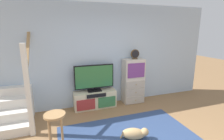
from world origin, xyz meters
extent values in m
cube|color=#A8BCD1|center=(0.00, 2.46, 1.35)|extent=(6.40, 0.12, 2.70)
cube|color=navy|center=(0.00, 0.60, 0.01)|extent=(2.60, 1.80, 0.01)
cube|color=beige|center=(-0.30, 2.20, 0.23)|extent=(1.10, 0.36, 0.46)
cube|color=maroon|center=(-0.58, 2.01, 0.19)|extent=(0.46, 0.02, 0.27)
cube|color=#337042|center=(-0.02, 2.01, 0.19)|extent=(0.46, 0.02, 0.27)
cube|color=black|center=(-0.30, 2.01, 0.40)|extent=(0.50, 0.02, 0.09)
cube|color=black|center=(-0.30, 2.22, 0.47)|extent=(0.36, 0.22, 0.02)
cylinder|color=black|center=(-0.30, 2.22, 0.51)|extent=(0.05, 0.05, 0.06)
cube|color=black|center=(-0.30, 2.22, 0.85)|extent=(1.03, 0.05, 0.62)
cube|color=#2D6B38|center=(-0.30, 2.19, 0.85)|extent=(0.98, 0.01, 0.57)
cube|color=beige|center=(0.81, 2.21, 0.63)|extent=(0.58, 0.34, 1.25)
cube|color=#ADA497|center=(0.81, 2.03, 0.11)|extent=(0.53, 0.02, 0.19)
sphere|color=olive|center=(0.81, 2.01, 0.11)|extent=(0.03, 0.03, 0.03)
cube|color=#ADA497|center=(0.81, 2.03, 0.34)|extent=(0.53, 0.02, 0.19)
sphere|color=olive|center=(0.81, 2.01, 0.34)|extent=(0.03, 0.03, 0.03)
cube|color=#ADA497|center=(0.81, 2.03, 0.57)|extent=(0.53, 0.02, 0.19)
sphere|color=olive|center=(0.81, 2.01, 0.57)|extent=(0.03, 0.03, 0.03)
cube|color=#70387F|center=(0.81, 2.03, 0.97)|extent=(0.49, 0.02, 0.39)
cube|color=#4C3823|center=(0.84, 2.19, 1.26)|extent=(0.15, 0.08, 0.02)
cylinder|color=brown|center=(0.84, 2.19, 1.40)|extent=(0.24, 0.04, 0.24)
cylinder|color=black|center=(0.84, 2.16, 1.40)|extent=(0.21, 0.01, 0.21)
cube|color=silver|center=(-2.25, 1.53, 0.10)|extent=(0.90, 0.26, 0.19)
cube|color=silver|center=(-2.25, 1.79, 0.19)|extent=(0.90, 0.26, 0.38)
cube|color=silver|center=(-2.25, 2.05, 0.29)|extent=(0.90, 0.26, 0.57)
cube|color=silver|center=(-2.25, 2.31, 0.38)|extent=(0.90, 0.26, 0.76)
cube|color=silver|center=(-2.25, 2.57, 0.47)|extent=(0.90, 0.26, 0.95)
cube|color=silver|center=(-1.75, 1.40, 0.90)|extent=(0.09, 0.09, 1.80)
cube|color=#9E7547|center=(-1.75, 2.05, 1.70)|extent=(0.06, 1.33, 0.99)
cylinder|color=#A37A4C|center=(-1.40, 0.60, 0.34)|extent=(0.04, 0.04, 0.69)
cylinder|color=#A37A4C|center=(-1.21, 0.60, 0.34)|extent=(0.04, 0.04, 0.69)
cylinder|color=#A37A4C|center=(-1.40, 0.79, 0.34)|extent=(0.04, 0.04, 0.69)
cylinder|color=#A37A4C|center=(-1.21, 0.79, 0.34)|extent=(0.04, 0.04, 0.69)
cylinder|color=#A37A4C|center=(-1.31, 0.69, 0.71)|extent=(0.34, 0.34, 0.03)
ellipsoid|color=tan|center=(0.07, 0.63, 0.11)|extent=(0.48, 0.35, 0.22)
sphere|color=tan|center=(0.26, 0.55, 0.15)|extent=(0.15, 0.15, 0.15)
cylinder|color=tan|center=(-0.13, 0.71, 0.08)|extent=(0.11, 0.07, 0.16)
camera|label=1|loc=(-1.24, -1.92, 2.02)|focal=27.14mm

